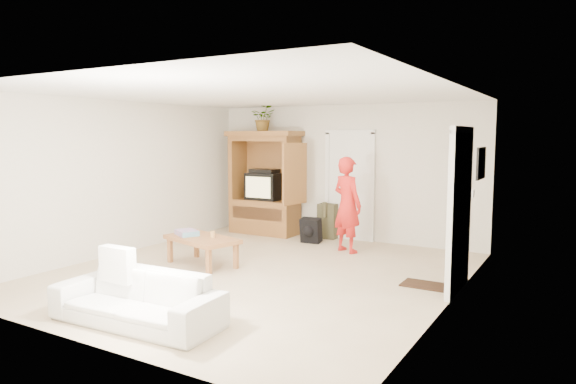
% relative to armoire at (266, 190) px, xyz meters
% --- Properties ---
extents(floor, '(6.00, 6.00, 0.00)m').
position_rel_armoire_xyz_m(floor, '(1.58, -2.66, -0.91)').
color(floor, tan).
rests_on(floor, ground).
extents(ceiling, '(6.00, 6.00, 0.00)m').
position_rel_armoire_xyz_m(ceiling, '(1.58, -2.66, 1.69)').
color(ceiling, white).
rests_on(ceiling, floor).
extents(wall_back, '(5.50, 0.00, 5.50)m').
position_rel_armoire_xyz_m(wall_back, '(1.58, 0.34, 0.39)').
color(wall_back, silver).
rests_on(wall_back, floor).
extents(wall_front, '(5.50, 0.00, 5.50)m').
position_rel_armoire_xyz_m(wall_front, '(1.58, -5.66, 0.39)').
color(wall_front, silver).
rests_on(wall_front, floor).
extents(wall_left, '(0.00, 6.00, 6.00)m').
position_rel_armoire_xyz_m(wall_left, '(-1.17, -2.66, 0.39)').
color(wall_left, silver).
rests_on(wall_left, floor).
extents(wall_right, '(0.00, 6.00, 6.00)m').
position_rel_armoire_xyz_m(wall_right, '(4.33, -2.66, 0.39)').
color(wall_right, silver).
rests_on(wall_right, floor).
extents(armoire, '(1.82, 1.14, 2.10)m').
position_rel_armoire_xyz_m(armoire, '(0.00, 0.00, 0.00)').
color(armoire, brown).
rests_on(armoire, floor).
extents(door_back, '(0.85, 0.05, 2.04)m').
position_rel_armoire_xyz_m(door_back, '(1.73, 0.31, 0.11)').
color(door_back, white).
rests_on(door_back, floor).
extents(doorway_right, '(0.05, 0.90, 2.04)m').
position_rel_armoire_xyz_m(doorway_right, '(4.30, -2.06, 0.11)').
color(doorway_right, black).
rests_on(doorway_right, floor).
extents(framed_picture, '(0.03, 0.60, 0.48)m').
position_rel_armoire_xyz_m(framed_picture, '(4.31, -0.76, 0.69)').
color(framed_picture, black).
rests_on(framed_picture, wall_right).
extents(doormat, '(0.60, 0.40, 0.02)m').
position_rel_armoire_xyz_m(doormat, '(3.88, -2.06, -0.90)').
color(doormat, '#382316').
rests_on(doormat, floor).
extents(plant, '(0.59, 0.56, 0.53)m').
position_rel_armoire_xyz_m(plant, '(-0.02, -0.03, 1.45)').
color(plant, '#4C7238').
rests_on(plant, armoire).
extents(man, '(0.71, 0.60, 1.65)m').
position_rel_armoire_xyz_m(man, '(2.14, -0.72, -0.08)').
color(man, red).
rests_on(man, floor).
extents(sofa, '(1.93, 0.84, 0.55)m').
position_rel_armoire_xyz_m(sofa, '(1.60, -5.01, -0.63)').
color(sofa, silver).
rests_on(sofa, floor).
extents(coffee_table, '(1.33, 0.95, 0.45)m').
position_rel_armoire_xyz_m(coffee_table, '(0.58, -2.73, -0.52)').
color(coffee_table, '#9B6535').
rests_on(coffee_table, floor).
extents(towel, '(0.47, 0.43, 0.08)m').
position_rel_armoire_xyz_m(towel, '(0.28, -2.73, -0.42)').
color(towel, '#F65299').
rests_on(towel, coffee_table).
extents(candle, '(0.08, 0.08, 0.10)m').
position_rel_armoire_xyz_m(candle, '(0.75, -2.67, -0.41)').
color(candle, tan).
rests_on(candle, coffee_table).
extents(backpack_black, '(0.38, 0.25, 0.45)m').
position_rel_armoire_xyz_m(backpack_black, '(1.25, -0.38, -0.68)').
color(backpack_black, black).
rests_on(backpack_black, floor).
extents(backpack_olive, '(0.37, 0.27, 0.68)m').
position_rel_armoire_xyz_m(backpack_olive, '(1.33, 0.19, -0.57)').
color(backpack_olive, '#47442B').
rests_on(backpack_olive, floor).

